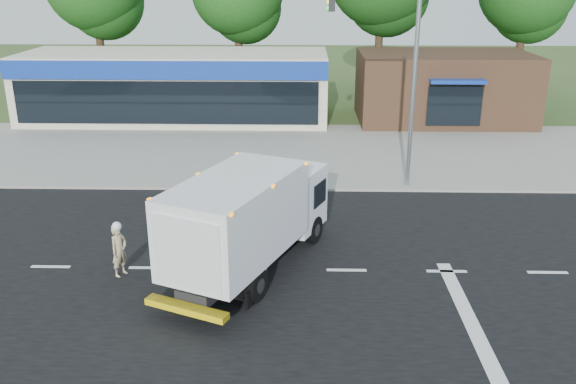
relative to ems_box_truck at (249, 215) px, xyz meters
The scene contains 10 objects.
ground 3.42m from the ems_box_truck, ahead, with size 120.00×120.00×0.00m, color #385123.
road_asphalt 3.42m from the ems_box_truck, ahead, with size 60.00×14.00×0.02m, color black.
sidewalk 8.96m from the ems_box_truck, 70.78° to the left, with size 60.00×2.40×0.12m, color gray.
parking_apron 14.50m from the ems_box_truck, 78.41° to the left, with size 60.00×9.00×0.02m, color gray.
lane_markings 4.78m from the ems_box_truck, 16.55° to the right, with size 55.20×7.00×0.01m.
ems_box_truck is the anchor object (origin of this frame).
emergency_worker 3.95m from the ems_box_truck, behind, with size 0.60×0.69×1.70m.
retail_strip_mall 20.93m from the ems_box_truck, 106.97° to the left, with size 18.00×6.20×4.00m.
brown_storefront 22.38m from the ems_box_truck, 63.77° to the left, with size 10.00×6.70×4.00m.
traffic_signal_pole 9.81m from the ems_box_truck, 55.72° to the left, with size 3.51×0.25×8.00m.
Camera 1 is at (-1.35, -16.47, 8.47)m, focal length 38.00 mm.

